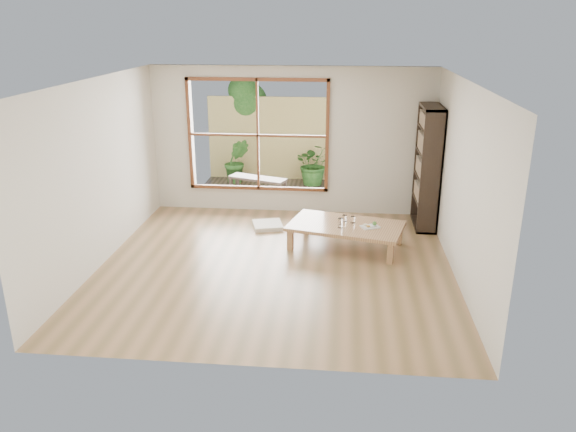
% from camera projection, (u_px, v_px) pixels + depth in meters
% --- Properties ---
extents(ground, '(5.00, 5.00, 0.00)m').
position_uv_depth(ground, '(276.00, 265.00, 8.08)').
color(ground, '#A67D53').
rests_on(ground, ground).
extents(low_table, '(1.88, 1.34, 0.37)m').
position_uv_depth(low_table, '(346.00, 227.00, 8.62)').
color(low_table, tan).
rests_on(low_table, ground).
extents(floor_cushion, '(0.59, 0.59, 0.07)m').
position_uv_depth(floor_cushion, '(268.00, 225.00, 9.54)').
color(floor_cushion, white).
rests_on(floor_cushion, ground).
extents(bookshelf, '(0.33, 0.92, 2.04)m').
position_uv_depth(bookshelf, '(427.00, 167.00, 9.31)').
color(bookshelf, black).
rests_on(bookshelf, ground).
extents(glass_tall, '(0.08, 0.08, 0.15)m').
position_uv_depth(glass_tall, '(340.00, 223.00, 8.44)').
color(glass_tall, silver).
rests_on(glass_tall, low_table).
extents(glass_mid, '(0.07, 0.07, 0.10)m').
position_uv_depth(glass_mid, '(353.00, 220.00, 8.66)').
color(glass_mid, silver).
rests_on(glass_mid, low_table).
extents(glass_short, '(0.08, 0.08, 0.10)m').
position_uv_depth(glass_short, '(344.00, 218.00, 8.72)').
color(glass_short, silver).
rests_on(glass_short, low_table).
extents(glass_small, '(0.07, 0.07, 0.09)m').
position_uv_depth(glass_small, '(341.00, 221.00, 8.62)').
color(glass_small, silver).
rests_on(glass_small, low_table).
extents(food_tray, '(0.32, 0.28, 0.08)m').
position_uv_depth(food_tray, '(371.00, 226.00, 8.48)').
color(food_tray, white).
rests_on(food_tray, low_table).
extents(deck, '(2.80, 2.00, 0.05)m').
position_uv_depth(deck, '(267.00, 192.00, 11.48)').
color(deck, '#342C26').
rests_on(deck, ground).
extents(garden_bench, '(1.21, 0.71, 0.37)m').
position_uv_depth(garden_bench, '(258.00, 180.00, 11.09)').
color(garden_bench, black).
rests_on(garden_bench, deck).
extents(bamboo_fence, '(2.80, 0.06, 1.80)m').
position_uv_depth(bamboo_fence, '(273.00, 139.00, 12.12)').
color(bamboo_fence, '#CDBC69').
rests_on(bamboo_fence, ground).
extents(shrub_right, '(0.98, 0.91, 0.90)m').
position_uv_depth(shrub_right, '(314.00, 164.00, 11.78)').
color(shrub_right, '#386726').
rests_on(shrub_right, deck).
extents(shrub_left, '(0.59, 0.50, 0.96)m').
position_uv_depth(shrub_left, '(237.00, 161.00, 11.87)').
color(shrub_left, '#386726').
rests_on(shrub_left, deck).
extents(garden_tree, '(1.04, 0.85, 2.22)m').
position_uv_depth(garden_tree, '(244.00, 103.00, 12.22)').
color(garden_tree, '#4C3D2D').
rests_on(garden_tree, ground).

